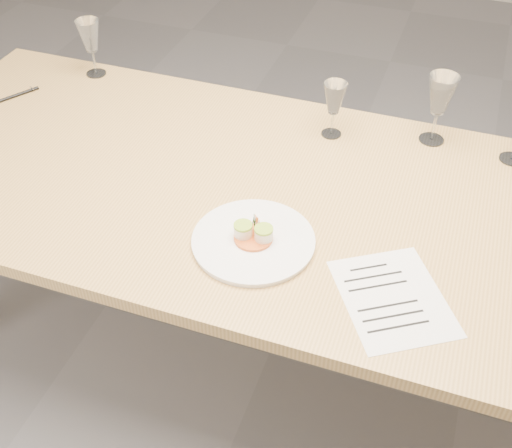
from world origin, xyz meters
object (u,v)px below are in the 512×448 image
(wine_glass_1, at_px, (334,99))
(recipe_sheet, at_px, (393,298))
(dining_table, at_px, (272,210))
(wine_glass_0, at_px, (90,37))
(wine_glass_2, at_px, (441,96))
(dinner_plate, at_px, (254,240))
(ballpoint_pen, at_px, (17,95))

(wine_glass_1, bearing_deg, recipe_sheet, -63.43)
(dining_table, xyz_separation_m, wine_glass_0, (-0.81, 0.43, 0.21))
(recipe_sheet, height_order, wine_glass_0, wine_glass_0)
(recipe_sheet, bearing_deg, wine_glass_2, 58.09)
(recipe_sheet, bearing_deg, dinner_plate, 137.41)
(dinner_plate, height_order, wine_glass_2, wine_glass_2)
(wine_glass_0, height_order, wine_glass_2, wine_glass_2)
(recipe_sheet, bearing_deg, dining_table, 111.56)
(wine_glass_1, xyz_separation_m, wine_glass_2, (0.30, 0.07, 0.03))
(dinner_plate, distance_m, wine_glass_0, 1.06)
(ballpoint_pen, bearing_deg, dinner_plate, -81.60)
(ballpoint_pen, bearing_deg, recipe_sheet, -78.42)
(recipe_sheet, relative_size, wine_glass_1, 2.09)
(dining_table, xyz_separation_m, recipe_sheet, (0.39, -0.28, 0.07))
(wine_glass_0, relative_size, wine_glass_2, 0.91)
(recipe_sheet, bearing_deg, ballpoint_pen, 128.17)
(dining_table, distance_m, ballpoint_pen, 1.01)
(dinner_plate, height_order, wine_glass_0, wine_glass_0)
(recipe_sheet, xyz_separation_m, ballpoint_pen, (-1.38, 0.48, 0.00))
(dining_table, xyz_separation_m, dinner_plate, (0.02, -0.22, 0.08))
(recipe_sheet, height_order, wine_glass_2, wine_glass_2)
(dinner_plate, height_order, wine_glass_1, wine_glass_1)
(wine_glass_1, bearing_deg, wine_glass_0, 174.08)
(recipe_sheet, distance_m, wine_glass_1, 0.70)
(recipe_sheet, xyz_separation_m, wine_glass_1, (-0.31, 0.62, 0.12))
(wine_glass_0, distance_m, wine_glass_2, 1.19)
(dinner_plate, xyz_separation_m, wine_glass_0, (-0.83, 0.64, 0.13))
(ballpoint_pen, distance_m, wine_glass_0, 0.32)
(wine_glass_1, bearing_deg, wine_glass_2, 13.70)
(recipe_sheet, xyz_separation_m, wine_glass_2, (-0.01, 0.69, 0.15))
(ballpoint_pen, distance_m, wine_glass_2, 1.39)
(dinner_plate, bearing_deg, wine_glass_2, 59.76)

